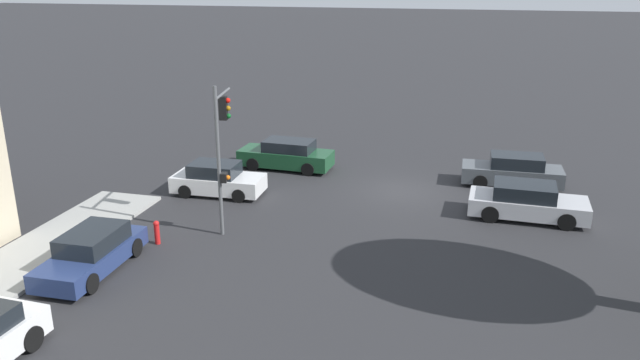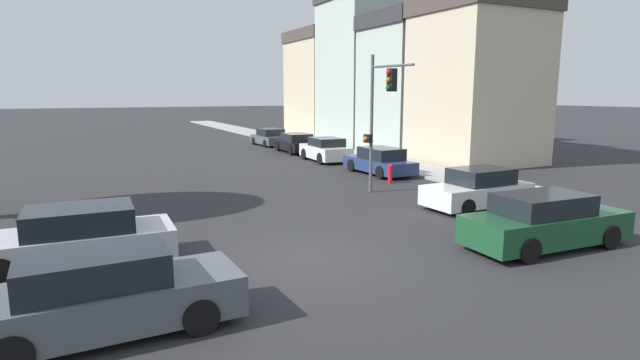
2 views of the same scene
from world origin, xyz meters
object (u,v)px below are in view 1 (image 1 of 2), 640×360
at_px(crossing_car_2, 513,171).
at_px(crossing_car_3, 286,155).
at_px(crossing_car_0, 218,180).
at_px(traffic_signal, 222,138).
at_px(fire_hydrant, 157,232).
at_px(parked_car_0, 92,252).
at_px(crossing_car_1, 527,202).

relative_size(crossing_car_2, crossing_car_3, 0.96).
bearing_deg(crossing_car_2, crossing_car_0, 18.04).
height_order(traffic_signal, fire_hydrant, traffic_signal).
height_order(traffic_signal, parked_car_0, traffic_signal).
height_order(crossing_car_0, crossing_car_3, crossing_car_3).
distance_m(traffic_signal, fire_hydrant, 4.24).
distance_m(parked_car_0, fire_hydrant, 2.73).
height_order(crossing_car_3, fire_hydrant, crossing_car_3).
relative_size(crossing_car_0, crossing_car_3, 0.86).
bearing_deg(fire_hydrant, crossing_car_3, -100.08).
bearing_deg(crossing_car_0, crossing_car_2, 17.88).
height_order(crossing_car_2, fire_hydrant, crossing_car_2).
bearing_deg(crossing_car_0, crossing_car_3, 65.90).
xyz_separation_m(crossing_car_0, crossing_car_1, (-13.45, -0.51, 0.02)).
height_order(parked_car_0, fire_hydrant, parked_car_0).
xyz_separation_m(traffic_signal, crossing_car_0, (1.97, -3.71, -3.03)).
height_order(crossing_car_0, fire_hydrant, crossing_car_0).
bearing_deg(parked_car_0, crossing_car_3, 166.22).
distance_m(crossing_car_1, crossing_car_3, 12.27).
relative_size(crossing_car_2, fire_hydrant, 5.05).
distance_m(crossing_car_0, fire_hydrant, 5.68).
height_order(crossing_car_1, fire_hydrant, crossing_car_1).
distance_m(crossing_car_1, fire_hydrant, 14.77).
xyz_separation_m(parked_car_0, fire_hydrant, (-1.03, -2.52, -0.18)).
bearing_deg(traffic_signal, parked_car_0, -133.69).
bearing_deg(crossing_car_1, fire_hydrant, -153.73).
distance_m(crossing_car_0, crossing_car_1, 13.46).
bearing_deg(crossing_car_3, parked_car_0, 79.76).
relative_size(crossing_car_3, parked_car_0, 1.07).
xyz_separation_m(crossing_car_2, parked_car_0, (14.01, 12.84, -0.05)).
bearing_deg(crossing_car_0, parked_car_0, -98.65).
xyz_separation_m(traffic_signal, crossing_car_2, (-11.04, -8.35, -3.00)).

